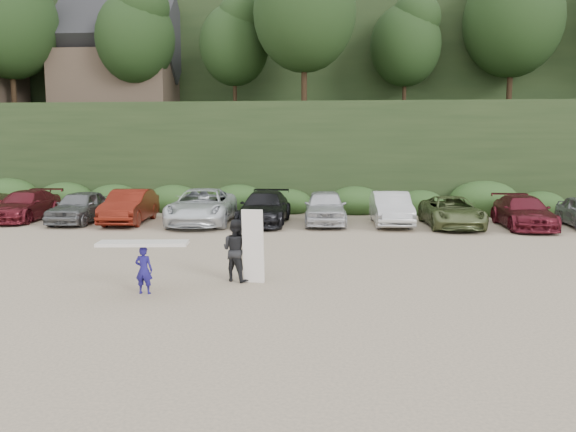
{
  "coord_description": "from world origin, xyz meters",
  "views": [
    {
      "loc": [
        3.37,
        -15.51,
        3.68
      ],
      "look_at": [
        1.77,
        3.0,
        1.3
      ],
      "focal_mm": 35.0,
      "sensor_mm": 36.0,
      "label": 1
    }
  ],
  "objects": [
    {
      "name": "ground",
      "position": [
        0.0,
        0.0,
        0.0
      ],
      "size": [
        120.0,
        120.0,
        0.0
      ],
      "primitive_type": "plane",
      "color": "tan",
      "rests_on": "ground"
    },
    {
      "name": "hillside_backdrop",
      "position": [
        -0.26,
        35.93,
        11.22
      ],
      "size": [
        90.0,
        41.5,
        28.0
      ],
      "color": "black",
      "rests_on": "ground"
    },
    {
      "name": "parked_cars",
      "position": [
        -2.54,
        10.08,
        0.75
      ],
      "size": [
        39.42,
        6.0,
        1.63
      ],
      "color": "#A6A6AA",
      "rests_on": "ground"
    },
    {
      "name": "child_surfer",
      "position": [
        -1.35,
        -2.31,
        0.89
      ],
      "size": [
        2.24,
        0.86,
        1.31
      ],
      "color": "navy",
      "rests_on": "ground"
    },
    {
      "name": "adult_surfer",
      "position": [
        0.73,
        -0.82,
        0.86
      ],
      "size": [
        1.3,
        0.93,
        1.99
      ],
      "color": "black",
      "rests_on": "ground"
    }
  ]
}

